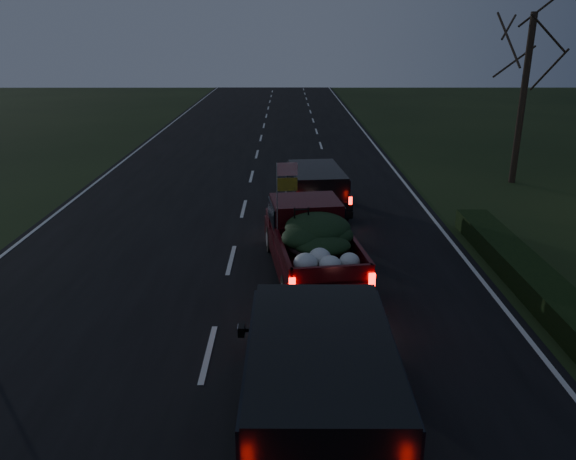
# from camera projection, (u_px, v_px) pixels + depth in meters

# --- Properties ---
(ground) EXTENTS (120.00, 120.00, 0.00)m
(ground) POSITION_uv_depth(u_px,v_px,m) (208.00, 354.00, 11.41)
(ground) COLOR black
(ground) RESTS_ON ground
(road_asphalt) EXTENTS (14.00, 120.00, 0.02)m
(road_asphalt) POSITION_uv_depth(u_px,v_px,m) (208.00, 354.00, 11.40)
(road_asphalt) COLOR black
(road_asphalt) RESTS_ON ground
(hedge_row) EXTENTS (1.00, 10.00, 0.60)m
(hedge_row) POSITION_uv_depth(u_px,v_px,m) (532.00, 279.00, 14.16)
(hedge_row) COLOR black
(hedge_row) RESTS_ON ground
(bare_tree_far) EXTENTS (3.60, 3.60, 7.00)m
(bare_tree_far) POSITION_uv_depth(u_px,v_px,m) (528.00, 58.00, 22.92)
(bare_tree_far) COLOR black
(bare_tree_far) RESTS_ON ground
(pickup_truck) EXTENTS (2.66, 5.44, 2.74)m
(pickup_truck) POSITION_uv_depth(u_px,v_px,m) (311.00, 237.00, 14.97)
(pickup_truck) COLOR #3B080C
(pickup_truck) RESTS_ON ground
(lead_suv) EXTENTS (2.30, 4.62, 1.28)m
(lead_suv) POSITION_uv_depth(u_px,v_px,m) (316.00, 184.00, 20.45)
(lead_suv) COLOR black
(lead_suv) RESTS_ON ground
(rear_suv) EXTENTS (2.49, 5.37, 1.54)m
(rear_suv) POSITION_uv_depth(u_px,v_px,m) (320.00, 379.00, 8.59)
(rear_suv) COLOR black
(rear_suv) RESTS_ON ground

